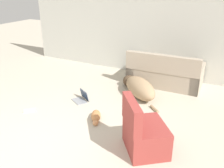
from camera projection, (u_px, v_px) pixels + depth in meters
The scene contains 8 objects.
ground_plane at pixel (38, 152), 3.66m from camera, with size 20.00×20.00×0.00m, color #BCB29E.
wall_back at pixel (140, 27), 6.40m from camera, with size 6.70×0.06×2.46m.
couch at pixel (165, 74), 5.93m from camera, with size 1.71×0.91×0.82m.
dog at pixel (139, 87), 5.38m from camera, with size 1.23×1.15×0.40m.
cat at pixel (96, 116), 4.48m from camera, with size 0.33×0.51×0.14m.
laptop_open at pixel (82, 97), 5.20m from camera, with size 0.42×0.39×0.23m.
book_cream at pixel (30, 110), 4.80m from camera, with size 0.27×0.27×0.02m.
side_chair at pixel (143, 133), 3.61m from camera, with size 0.86×0.87×0.82m.
Camera 1 is at (2.36, -2.15, 2.33)m, focal length 40.00 mm.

